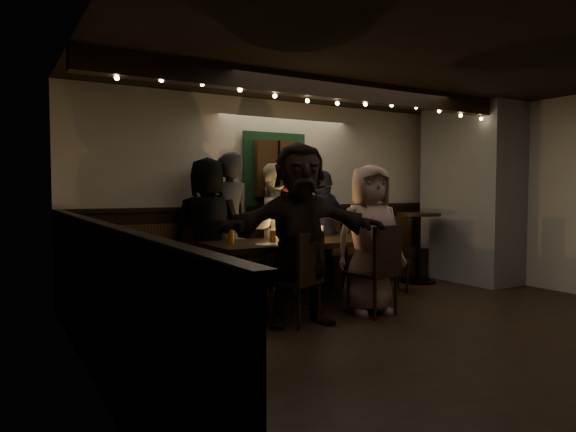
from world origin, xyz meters
TOP-DOWN VIEW (x-y plane):
  - room at (1.07, 1.42)m, footprint 6.02×5.01m
  - dining_table at (-0.48, 1.40)m, footprint 2.16×0.92m
  - chair_near_left at (-0.91, 0.58)m, footprint 0.56×0.56m
  - chair_near_right at (-0.00, 0.47)m, footprint 0.53×0.53m
  - chair_end at (0.95, 1.48)m, footprint 0.54×0.54m
  - high_top at (1.85, 1.77)m, footprint 0.64×0.64m
  - person_a at (-1.31, 2.09)m, footprint 1.01×0.84m
  - person_b at (-1.05, 2.11)m, footprint 0.73×0.55m
  - person_c at (-0.45, 2.06)m, footprint 0.89×0.73m
  - person_d at (-0.19, 2.15)m, footprint 1.12×0.79m
  - person_e at (0.34, 2.03)m, footprint 1.03×0.68m
  - person_f at (-0.89, 0.65)m, footprint 1.80×0.98m
  - person_g at (0.02, 0.67)m, footprint 0.90×0.69m

SIDE VIEW (x-z plane):
  - chair_end at x=0.95m, z-range 0.06..0.97m
  - chair_near_left at x=-0.91m, z-range 0.06..1.01m
  - chair_near_right at x=0.00m, z-range 0.06..1.05m
  - high_top at x=1.85m, z-range 0.14..1.16m
  - dining_table at x=-0.48m, z-range 0.24..1.17m
  - person_d at x=-0.19m, z-range 0.00..1.57m
  - person_e at x=0.34m, z-range 0.00..1.63m
  - person_g at x=0.02m, z-range 0.00..1.65m
  - person_c at x=-0.45m, z-range 0.00..1.70m
  - person_a at x=-1.31m, z-range 0.00..1.76m
  - person_b at x=-1.05m, z-range 0.00..1.83m
  - person_f at x=-0.89m, z-range 0.00..1.86m
  - room at x=1.07m, z-range -0.24..2.38m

